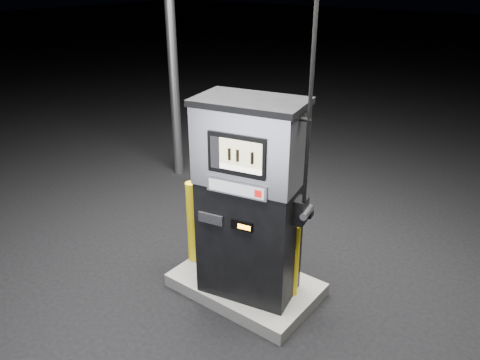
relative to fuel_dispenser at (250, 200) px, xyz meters
The scene contains 5 objects.
ground 1.26m from the fuel_dispenser, 140.84° to the left, with size 80.00×80.00×0.00m, color black.
pump_island 1.18m from the fuel_dispenser, 140.84° to the left, with size 1.60×1.00×0.15m, color #60605C.
fuel_dispenser is the anchor object (origin of this frame).
bollard_left 1.05m from the fuel_dispenser, behind, with size 0.14×0.14×1.02m, color yellow.
bollard_right 0.82m from the fuel_dispenser, 26.35° to the left, with size 0.11×0.11×0.84m, color yellow.
Camera 1 is at (2.61, -3.51, 3.37)m, focal length 35.00 mm.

